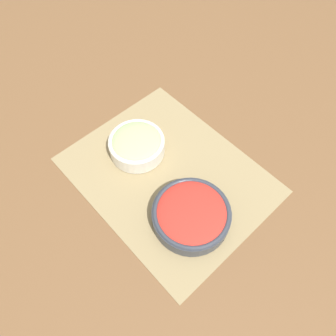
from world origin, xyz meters
name	(u,v)px	position (x,y,z in m)	size (l,w,h in m)	color
ground_plane	(168,175)	(0.00, 0.00, 0.00)	(3.00, 3.00, 0.00)	brown
placemat	(168,175)	(0.00, 0.00, 0.00)	(0.49, 0.39, 0.00)	#937F56
cucumber_bowl	(137,144)	(-0.11, -0.01, 0.03)	(0.14, 0.14, 0.06)	silver
tomato_bowl	(191,214)	(0.13, -0.04, 0.03)	(0.18, 0.18, 0.05)	#333842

